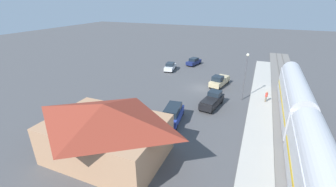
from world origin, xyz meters
TOP-DOWN VIEW (x-y plane):
  - ground_plane at (0.00, 0.00)m, footprint 200.00×200.00m
  - railway_track at (-14.00, 0.00)m, footprint 4.80×70.00m
  - platform at (-10.00, 0.00)m, footprint 3.20×46.00m
  - passenger_train at (-14.00, 13.29)m, footprint 2.93×35.83m
  - station_building at (4.00, 22.00)m, footprint 11.97×8.50m
  - pedestrian_on_platform at (-10.66, 2.61)m, footprint 0.36×0.36m
  - sedan_white at (9.32, -7.81)m, footprint 2.52×4.73m
  - sedan_navy at (5.68, -14.08)m, footprint 2.82×4.80m
  - pickup_black at (-3.31, 6.75)m, footprint 2.79×5.64m
  - pickup_tan at (-2.70, -2.24)m, footprint 3.06×5.69m
  - suv_blue at (0.44, 13.11)m, footprint 2.54×5.10m
  - light_pole_near_platform at (-7.20, 2.63)m, footprint 0.44×0.44m

SIDE VIEW (x-z plane):
  - ground_plane at x=0.00m, z-range 0.00..0.00m
  - railway_track at x=-14.00m, z-range -0.06..0.24m
  - platform at x=-10.00m, z-range 0.00..0.30m
  - sedan_white at x=9.32m, z-range 0.01..1.75m
  - sedan_navy at x=5.68m, z-range 0.01..1.75m
  - pickup_black at x=-3.31m, z-range -0.04..2.10m
  - pickup_tan at x=-2.70m, z-range -0.04..2.10m
  - suv_blue at x=0.44m, z-range 0.04..2.26m
  - pedestrian_on_platform at x=-10.66m, z-range 0.43..2.14m
  - passenger_train at x=-14.00m, z-range 0.37..5.35m
  - station_building at x=4.00m, z-range 0.11..5.95m
  - light_pole_near_platform at x=-7.20m, z-range 0.99..8.48m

